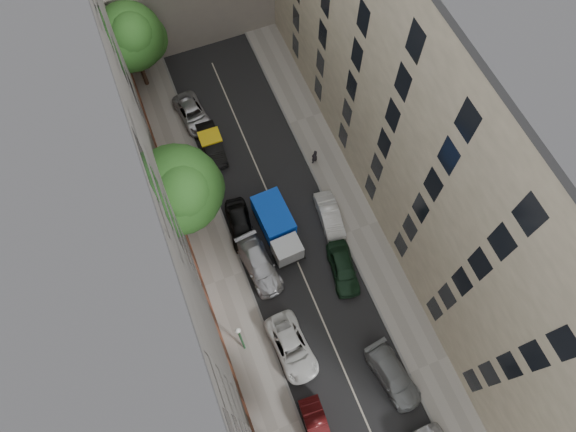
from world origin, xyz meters
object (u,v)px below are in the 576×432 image
car_left_3 (259,265)px  pedestrian (315,157)px  car_left_4 (240,225)px  tree_far (132,39)px  car_left_1 (317,428)px  car_left_2 (292,347)px  car_left_5 (212,145)px  tarp_truck (277,227)px  car_right_2 (343,268)px  car_left_6 (193,114)px  lamp_post (240,337)px  car_right_3 (330,216)px  tree_mid (180,192)px  car_right_1 (393,376)px

car_left_3 → pedestrian: bearing=38.1°
car_left_4 → tree_far: size_ratio=0.53×
car_left_1 → car_left_2: 5.37m
car_left_2 → car_left_5: car_left_5 is taller
tarp_truck → car_right_2: size_ratio=1.26×
car_left_6 → lamp_post: bearing=-104.2°
car_left_1 → car_left_6: 26.50m
car_left_3 → car_right_3: car_left_3 is taller
car_left_6 → tree_mid: 11.84m
tarp_truck → tree_far: bearing=104.3°
tarp_truck → car_left_4: (-2.47, 1.49, -0.63)m
car_left_4 → tree_mid: tree_mid is taller
car_left_4 → tree_mid: bearing=166.6°
car_right_3 → pedestrian: pedestrian is taller
car_left_2 → car_left_3: car_left_3 is taller
car_left_3 → car_right_3: size_ratio=1.21×
car_left_2 → tree_mid: (-3.50, 11.16, 5.56)m
tarp_truck → car_left_6: (-2.77, 12.69, -0.73)m
car_left_5 → tree_mid: size_ratio=0.47×
tree_far → car_left_1: bearing=-84.9°
car_left_2 → tree_far: tree_far is taller
car_left_6 → lamp_post: lamp_post is taller
car_right_3 → tree_mid: tree_mid is taller
car_left_6 → car_right_3: car_right_3 is taller
car_left_4 → tree_far: tree_far is taller
car_left_1 → car_left_5: (0.37, 22.90, 0.08)m
tree_far → lamp_post: bearing=-89.6°
tarp_truck → car_right_2: bearing=-56.7°
tarp_truck → lamp_post: size_ratio=0.96×
car_left_5 → tree_far: size_ratio=0.53×
pedestrian → tarp_truck: bearing=23.1°
car_right_3 → pedestrian: (0.90, 5.13, 0.27)m
car_right_1 → tree_mid: (-9.10, 15.41, 5.56)m
car_right_2 → car_left_6: bearing=119.2°
tree_far → lamp_post: 24.84m
car_left_2 → car_left_5: size_ratio=1.13×
car_left_6 → car_right_1: bearing=-83.6°
car_left_1 → car_right_3: bearing=66.9°
car_left_4 → tarp_truck: bearing=-24.2°
pedestrian → tree_mid: bearing=-9.5°
tarp_truck → car_left_1: (-2.62, -13.80, -0.72)m
pedestrian → car_right_3: bearing=59.5°
tree_mid → tree_far: size_ratio=1.13×
car_left_2 → car_left_3: (0.00, 6.34, 0.03)m
car_right_1 → car_left_5: bearing=95.6°
car_left_1 → car_left_3: 11.70m
car_left_6 → car_right_2: bearing=-77.6°
car_left_2 → car_left_4: (-0.23, 9.94, 0.05)m
tarp_truck → tree_mid: 8.01m
car_right_1 → lamp_post: bearing=138.5°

